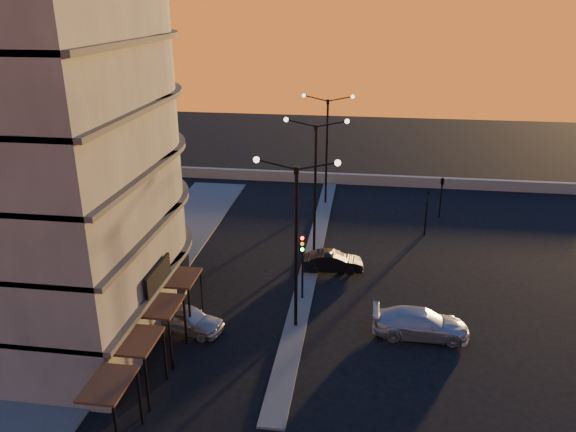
# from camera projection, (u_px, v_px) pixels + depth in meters

# --- Properties ---
(ground) EXTENTS (120.00, 120.00, 0.00)m
(ground) POSITION_uv_depth(u_px,v_px,m) (296.00, 326.00, 30.68)
(ground) COLOR black
(ground) RESTS_ON ground
(sidewalk_west) EXTENTS (5.00, 40.00, 0.12)m
(sidewalk_west) POSITION_uv_depth(u_px,v_px,m) (141.00, 279.00, 35.75)
(sidewalk_west) COLOR #525250
(sidewalk_west) RESTS_ON ground
(median) EXTENTS (1.20, 36.00, 0.12)m
(median) POSITION_uv_depth(u_px,v_px,m) (314.00, 250.00, 39.89)
(median) COLOR #525250
(median) RESTS_ON ground
(parapet) EXTENTS (44.00, 0.50, 1.00)m
(parapet) POSITION_uv_depth(u_px,v_px,m) (351.00, 179.00, 54.24)
(parapet) COLOR gray
(parapet) RESTS_ON ground
(building) EXTENTS (14.35, 17.08, 25.00)m
(building) POSITION_uv_depth(u_px,v_px,m) (22.00, 101.00, 28.28)
(building) COLOR #615E56
(building) RESTS_ON ground
(streetlamp_near) EXTENTS (4.32, 0.32, 9.51)m
(streetlamp_near) POSITION_uv_depth(u_px,v_px,m) (296.00, 232.00, 28.67)
(streetlamp_near) COLOR black
(streetlamp_near) RESTS_ON ground
(streetlamp_mid) EXTENTS (4.32, 0.32, 9.51)m
(streetlamp_mid) POSITION_uv_depth(u_px,v_px,m) (315.00, 176.00, 37.90)
(streetlamp_mid) COLOR black
(streetlamp_mid) RESTS_ON ground
(streetlamp_far) EXTENTS (4.32, 0.32, 9.51)m
(streetlamp_far) POSITION_uv_depth(u_px,v_px,m) (327.00, 141.00, 47.13)
(streetlamp_far) COLOR black
(streetlamp_far) RESTS_ON ground
(traffic_light_main) EXTENTS (0.28, 0.44, 4.25)m
(traffic_light_main) POSITION_uv_depth(u_px,v_px,m) (302.00, 256.00, 32.29)
(traffic_light_main) COLOR black
(traffic_light_main) RESTS_ON ground
(signal_east_a) EXTENTS (0.13, 0.16, 3.60)m
(signal_east_a) POSITION_uv_depth(u_px,v_px,m) (426.00, 212.00, 41.84)
(signal_east_a) COLOR black
(signal_east_a) RESTS_ON ground
(signal_east_b) EXTENTS (0.42, 1.99, 3.60)m
(signal_east_b) POSITION_uv_depth(u_px,v_px,m) (443.00, 181.00, 44.92)
(signal_east_b) COLOR black
(signal_east_b) RESTS_ON ground
(car_hatchback) EXTENTS (4.43, 2.62, 1.41)m
(car_hatchback) POSITION_uv_depth(u_px,v_px,m) (186.00, 319.00, 30.11)
(car_hatchback) COLOR #ADAEB5
(car_hatchback) RESTS_ON ground
(car_sedan) EXTENTS (4.08, 1.75, 1.31)m
(car_sedan) POSITION_uv_depth(u_px,v_px,m) (332.00, 262.00, 36.77)
(car_sedan) COLOR black
(car_sedan) RESTS_ON ground
(car_wagon) EXTENTS (5.06, 2.07, 1.47)m
(car_wagon) POSITION_uv_depth(u_px,v_px,m) (421.00, 323.00, 29.62)
(car_wagon) COLOR #ADAFB5
(car_wagon) RESTS_ON ground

